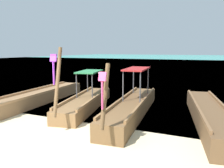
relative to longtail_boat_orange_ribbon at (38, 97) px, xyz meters
name	(u,v)px	position (x,y,z in m)	size (l,w,h in m)	color
ground	(53,147)	(4.00, -3.94, -0.30)	(120.00, 120.00, 0.00)	beige
sea_water	(193,59)	(4.00, 58.26, -0.30)	(120.00, 120.00, 0.00)	#2DB29E
longtail_boat_orange_ribbon	(38,97)	(0.00, 0.00, 0.00)	(1.45, 7.39, 2.41)	olive
longtail_boat_violet_ribbon	(85,102)	(2.79, -0.03, 0.03)	(2.03, 5.71, 2.79)	brown
longtail_boat_pink_ribbon	(132,107)	(5.08, -0.14, 0.06)	(1.54, 6.71, 2.34)	brown
longtail_boat_red_ribbon	(209,115)	(8.02, -0.09, 0.04)	(2.02, 6.75, 2.96)	brown
mooring_buoy_near	(101,74)	(-2.34, 12.07, -0.06)	(0.46, 0.46, 0.46)	red
mooring_buoy_far	(100,73)	(-2.97, 13.04, -0.11)	(0.38, 0.38, 0.38)	white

